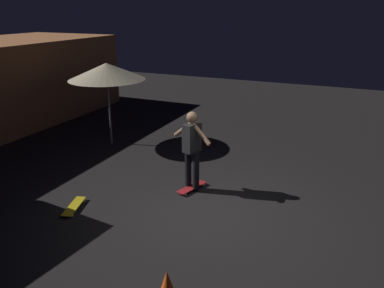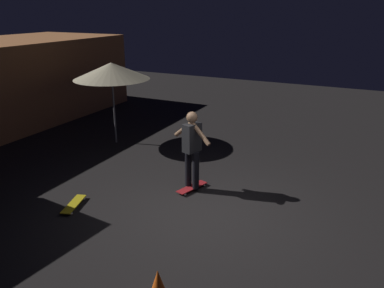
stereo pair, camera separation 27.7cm
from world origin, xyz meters
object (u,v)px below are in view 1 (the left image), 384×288
Objects in this scene: skateboard_ridden at (192,187)px; patio_umbrella at (107,71)px; skateboard_spare at (74,206)px; traffic_cone at (167,287)px; skater at (192,145)px.

patio_umbrella is at bearing 61.46° from skateboard_ridden.
skateboard_spare is 3.17m from traffic_cone.
patio_umbrella reaches higher than skater.
skateboard_spare is at bearing 133.86° from skater.
skateboard_ridden is 0.48× the size of skater.
skater is at bearing -46.14° from skateboard_spare.
skateboard_spare is 2.65m from skater.
patio_umbrella is 6.89m from traffic_cone.
skateboard_spare is 1.75× the size of traffic_cone.
traffic_cone is at bearing -117.53° from skateboard_spare.
patio_umbrella is 2.86× the size of skateboard_spare.
patio_umbrella is 4.35m from skateboard_spare.
traffic_cone is at bearing -161.89° from skater.
skater is at bearing -118.54° from patio_umbrella.
skateboard_ridden is at bearing -118.54° from patio_umbrella.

